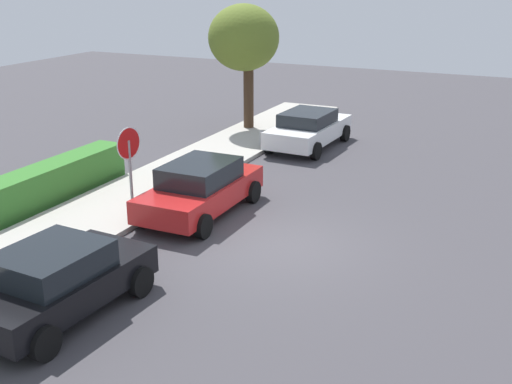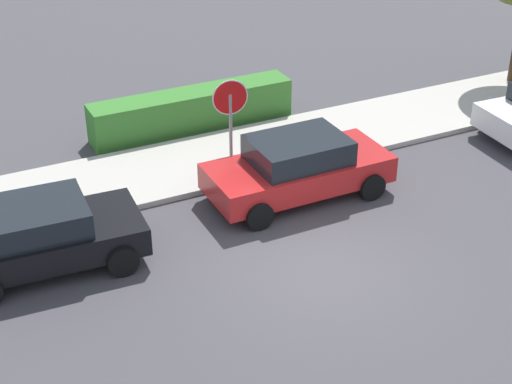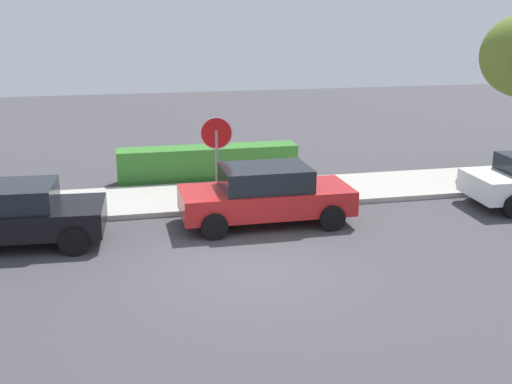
% 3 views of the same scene
% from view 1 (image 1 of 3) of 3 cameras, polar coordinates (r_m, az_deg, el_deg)
% --- Properties ---
extents(ground_plane, '(60.00, 60.00, 0.00)m').
position_cam_1_polar(ground_plane, '(15.85, 2.22, -4.64)').
color(ground_plane, '#423F44').
extents(sidewalk_curb, '(32.00, 2.80, 0.14)m').
position_cam_1_polar(sidewalk_curb, '(18.35, -12.97, -1.53)').
color(sidewalk_curb, '#B2ADA3').
rests_on(sidewalk_curb, ground_plane).
extents(stop_sign, '(0.86, 0.13, 2.50)m').
position_cam_1_polar(stop_sign, '(17.34, -11.20, 3.21)').
color(stop_sign, gray).
rests_on(stop_sign, ground_plane).
extents(parked_car_red, '(4.29, 2.02, 1.48)m').
position_cam_1_polar(parked_car_red, '(17.57, -4.96, 0.36)').
color(parked_car_red, red).
rests_on(parked_car_red, ground_plane).
extents(parked_car_black, '(3.97, 2.26, 1.42)m').
position_cam_1_polar(parked_car_black, '(13.05, -17.27, -7.47)').
color(parked_car_black, black).
rests_on(parked_car_black, ground_plane).
extents(parked_car_white, '(4.46, 2.21, 1.40)m').
position_cam_1_polar(parked_car_white, '(24.42, 4.70, 5.65)').
color(parked_car_white, white).
rests_on(parked_car_white, ground_plane).
extents(street_tree_near_corner, '(2.86, 2.86, 5.16)m').
position_cam_1_polar(street_tree_near_corner, '(26.43, -1.09, 13.45)').
color(street_tree_near_corner, '#422D1E').
rests_on(street_tree_near_corner, ground_plane).
extents(fire_hydrant, '(0.30, 0.22, 0.72)m').
position_cam_1_polar(fire_hydrant, '(24.19, 0.51, 4.68)').
color(fire_hydrant, '#A5A5A8').
rests_on(fire_hydrant, ground_plane).
extents(front_yard_hedge, '(5.65, 0.94, 1.09)m').
position_cam_1_polar(front_yard_hedge, '(19.64, -17.61, 0.89)').
color(front_yard_hedge, '#387A2D').
rests_on(front_yard_hedge, ground_plane).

